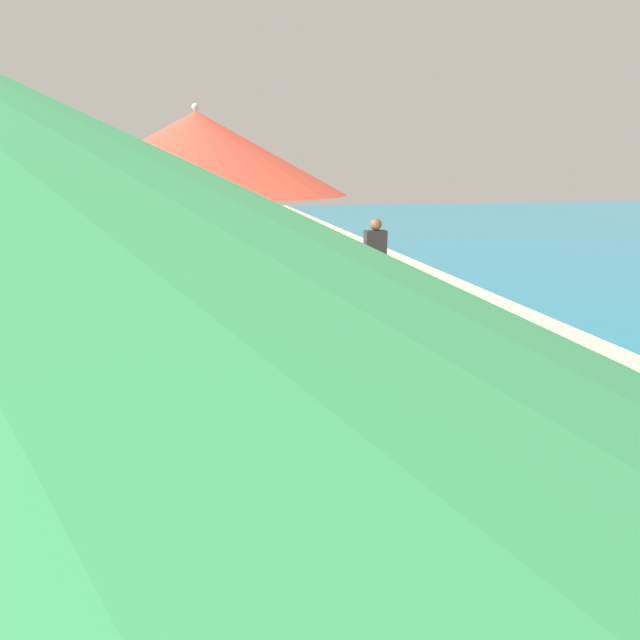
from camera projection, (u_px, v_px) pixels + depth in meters
name	position (u px, v px, depth m)	size (l,w,h in m)	color
lounger_second_shoreside	(369.00, 626.00, 2.35)	(1.36, 0.74, 0.60)	yellow
umbrella_third	(198.00, 154.00, 4.29)	(2.44, 2.44, 2.81)	silver
lounger_third_shoreside	(289.00, 348.00, 6.06)	(1.56, 0.90, 0.71)	#4CA572
umbrella_farthest	(183.00, 174.00, 8.01)	(2.33, 2.33, 2.61)	#4C4C51
lounger_farthest_shoreside	(237.00, 284.00, 9.86)	(1.37, 0.63, 0.57)	#4CA572
lounger_farthest_inland	(247.00, 311.00, 7.74)	(1.62, 0.81, 0.56)	#4CA572
person_walking_near	(375.00, 254.00, 8.99)	(0.37, 0.23, 1.53)	silver
beach_ball	(164.00, 275.00, 11.07)	(0.36, 0.36, 0.36)	orange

